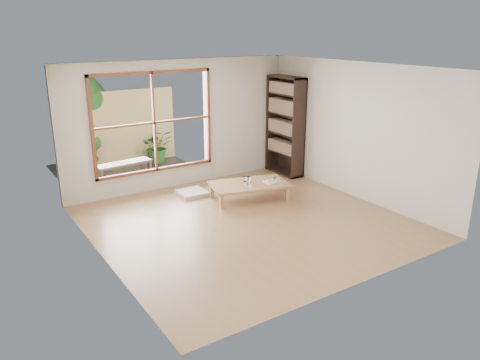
% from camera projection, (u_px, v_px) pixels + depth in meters
% --- Properties ---
extents(ground, '(5.00, 5.00, 0.00)m').
position_uv_depth(ground, '(247.00, 222.00, 8.07)').
color(ground, '#99734C').
rests_on(ground, ground).
extents(low_table, '(1.62, 1.16, 0.32)m').
position_uv_depth(low_table, '(249.00, 185.00, 9.05)').
color(low_table, tan).
rests_on(low_table, ground).
extents(floor_cushion, '(0.53, 0.53, 0.08)m').
position_uv_depth(floor_cushion, '(192.00, 193.00, 9.36)').
color(floor_cushion, beige).
rests_on(floor_cushion, ground).
extents(bookshelf, '(0.35, 0.99, 2.19)m').
position_uv_depth(bookshelf, '(285.00, 126.00, 10.44)').
color(bookshelf, black).
rests_on(bookshelf, ground).
extents(glass_tall, '(0.08, 0.08, 0.15)m').
position_uv_depth(glass_tall, '(249.00, 180.00, 8.99)').
color(glass_tall, silver).
rests_on(glass_tall, low_table).
extents(glass_mid, '(0.06, 0.06, 0.09)m').
position_uv_depth(glass_mid, '(249.00, 180.00, 9.10)').
color(glass_mid, silver).
rests_on(glass_mid, low_table).
extents(glass_short, '(0.08, 0.08, 0.10)m').
position_uv_depth(glass_short, '(245.00, 179.00, 9.14)').
color(glass_short, silver).
rests_on(glass_short, low_table).
extents(glass_small, '(0.07, 0.07, 0.08)m').
position_uv_depth(glass_small, '(248.00, 182.00, 8.99)').
color(glass_small, silver).
rests_on(glass_small, low_table).
extents(food_tray, '(0.31, 0.22, 0.10)m').
position_uv_depth(food_tray, '(273.00, 180.00, 9.14)').
color(food_tray, white).
rests_on(food_tray, low_table).
extents(deck, '(2.80, 2.00, 0.05)m').
position_uv_depth(deck, '(137.00, 175.00, 10.59)').
color(deck, '#342D26').
rests_on(deck, ground).
extents(garden_bench, '(1.24, 0.48, 0.38)m').
position_uv_depth(garden_bench, '(124.00, 165.00, 10.13)').
color(garden_bench, black).
rests_on(garden_bench, deck).
extents(bamboo_fence, '(2.80, 0.06, 1.80)m').
position_uv_depth(bamboo_fence, '(119.00, 129.00, 11.10)').
color(bamboo_fence, '#D9B96F').
rests_on(bamboo_fence, ground).
extents(shrub_right, '(0.86, 0.79, 0.81)m').
position_uv_depth(shrub_right, '(158.00, 146.00, 11.40)').
color(shrub_right, '#265F23').
rests_on(shrub_right, deck).
extents(shrub_left, '(0.60, 0.54, 0.89)m').
position_uv_depth(shrub_left, '(92.00, 155.00, 10.43)').
color(shrub_left, '#265F23').
rests_on(shrub_left, deck).
extents(garden_tree, '(1.04, 0.85, 2.22)m').
position_uv_depth(garden_tree, '(84.00, 99.00, 10.76)').
color(garden_tree, '#4C3D2D').
rests_on(garden_tree, ground).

